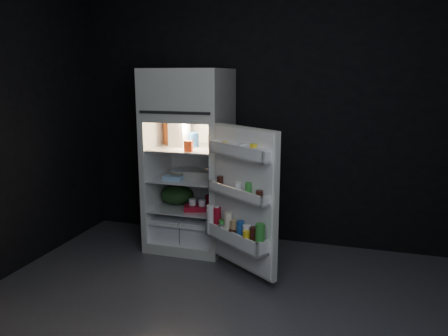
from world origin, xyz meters
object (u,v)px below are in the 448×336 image
(fridge_door, at_px, (241,202))
(egg_carton, at_px, (200,175))
(refrigerator, at_px, (190,153))
(yogurt_tray, at_px, (198,208))
(milk_jug, at_px, (179,134))

(fridge_door, relative_size, egg_carton, 3.93)
(refrigerator, xyz_separation_m, yogurt_tray, (0.14, -0.17, -0.50))
(fridge_door, bearing_deg, refrigerator, 139.04)
(fridge_door, bearing_deg, egg_carton, 137.15)
(fridge_door, xyz_separation_m, yogurt_tray, (-0.54, 0.43, -0.22))
(milk_jug, bearing_deg, yogurt_tray, -26.11)
(refrigerator, height_order, yogurt_tray, refrigerator)
(milk_jug, xyz_separation_m, egg_carton, (0.23, -0.06, -0.38))
(fridge_door, distance_m, yogurt_tray, 0.73)
(fridge_door, xyz_separation_m, egg_carton, (-0.56, 0.52, 0.09))
(milk_jug, bearing_deg, egg_carton, -9.40)
(refrigerator, height_order, egg_carton, refrigerator)
(refrigerator, height_order, milk_jug, refrigerator)
(milk_jug, relative_size, egg_carton, 0.77)
(yogurt_tray, bearing_deg, milk_jug, 130.63)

